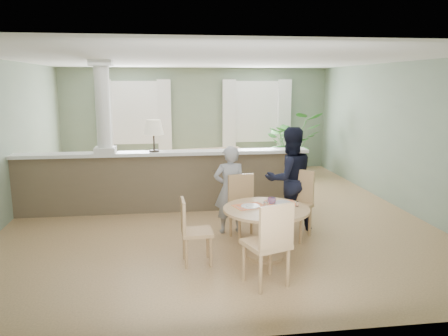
{
  "coord_description": "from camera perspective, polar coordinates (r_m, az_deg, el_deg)",
  "views": [
    {
      "loc": [
        -0.86,
        -7.61,
        2.33
      ],
      "look_at": [
        0.05,
        -1.0,
        1.02
      ],
      "focal_mm": 35.0,
      "sensor_mm": 36.0,
      "label": 1
    }
  ],
  "objects": [
    {
      "name": "ground",
      "position": [
        8.0,
        -1.31,
        -5.79
      ],
      "size": [
        8.0,
        8.0,
        0.0
      ],
      "primitive_type": "plane",
      "color": "tan",
      "rests_on": "ground"
    },
    {
      "name": "room_shell",
      "position": [
        8.29,
        -2.06,
        7.56
      ],
      "size": [
        7.02,
        8.02,
        2.71
      ],
      "color": "gray",
      "rests_on": "ground"
    },
    {
      "name": "pony_wall",
      "position": [
        7.97,
        -8.55,
        -0.72
      ],
      "size": [
        5.32,
        0.38,
        2.7
      ],
      "color": "brown",
      "rests_on": "ground"
    },
    {
      "name": "sofa",
      "position": [
        9.37,
        -3.68,
        -0.52
      ],
      "size": [
        3.16,
        1.69,
        0.88
      ],
      "primitive_type": "imported",
      "rotation": [
        0.0,
        0.0,
        0.18
      ],
      "color": "#89674A",
      "rests_on": "ground"
    },
    {
      "name": "houseplant",
      "position": [
        11.3,
        8.87,
        3.28
      ],
      "size": [
        1.59,
        1.42,
        1.61
      ],
      "primitive_type": "imported",
      "rotation": [
        0.0,
        0.0,
        0.12
      ],
      "color": "#36702C",
      "rests_on": "ground"
    },
    {
      "name": "dining_table",
      "position": [
        5.88,
        5.53,
        -6.52
      ],
      "size": [
        1.14,
        1.14,
        0.78
      ],
      "rotation": [
        0.0,
        0.0,
        0.3
      ],
      "color": "tan",
      "rests_on": "ground"
    },
    {
      "name": "chair_far_boy",
      "position": [
        6.62,
        2.61,
        -4.66
      ],
      "size": [
        0.52,
        0.52,
        0.96
      ],
      "rotation": [
        0.0,
        0.0,
        0.23
      ],
      "color": "tan",
      "rests_on": "ground"
    },
    {
      "name": "chair_far_man",
      "position": [
        6.74,
        9.45,
        -4.21
      ],
      "size": [
        0.65,
        0.65,
        1.02
      ],
      "rotation": [
        0.0,
        0.0,
        -0.68
      ],
      "color": "tan",
      "rests_on": "ground"
    },
    {
      "name": "chair_near",
      "position": [
        5.05,
        6.02,
        -9.42
      ],
      "size": [
        0.59,
        0.59,
        1.02
      ],
      "rotation": [
        0.0,
        0.0,
        3.48
      ],
      "color": "tan",
      "rests_on": "ground"
    },
    {
      "name": "chair_side",
      "position": [
        5.71,
        -4.24,
        -7.85
      ],
      "size": [
        0.4,
        0.4,
        0.86
      ],
      "rotation": [
        0.0,
        0.0,
        1.61
      ],
      "color": "tan",
      "rests_on": "ground"
    },
    {
      "name": "child_person",
      "position": [
        6.79,
        0.75,
        -2.83
      ],
      "size": [
        0.52,
        0.36,
        1.38
      ],
      "primitive_type": "imported",
      "rotation": [
        0.0,
        0.0,
        3.2
      ],
      "color": "gray",
      "rests_on": "ground"
    },
    {
      "name": "man_person",
      "position": [
        6.97,
        8.54,
        -1.44
      ],
      "size": [
        0.89,
        0.74,
        1.65
      ],
      "primitive_type": "imported",
      "rotation": [
        0.0,
        0.0,
        3.3
      ],
      "color": "black",
      "rests_on": "ground"
    }
  ]
}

